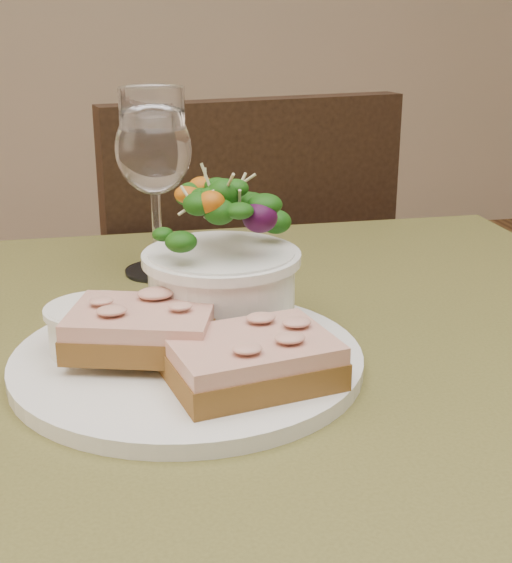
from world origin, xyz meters
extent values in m
cube|color=#4F4C22|center=(0.00, 0.00, 0.73)|extent=(0.80, 0.80, 0.04)
cylinder|color=black|center=(0.34, 0.34, 0.35)|extent=(0.05, 0.05, 0.71)
cube|color=black|center=(0.08, 0.66, 0.45)|extent=(0.49, 0.49, 0.04)
cube|color=black|center=(0.11, 0.48, 0.68)|extent=(0.42, 0.12, 0.45)
cube|color=black|center=(0.08, 0.66, 0.23)|extent=(0.42, 0.42, 0.45)
cylinder|color=white|center=(-0.04, 0.01, 0.76)|extent=(0.27, 0.27, 0.01)
cube|color=#4A2913|center=(0.00, -0.05, 0.77)|extent=(0.13, 0.10, 0.02)
cube|color=beige|center=(0.00, -0.05, 0.79)|extent=(0.12, 0.10, 0.01)
cube|color=#4A2913|center=(-0.07, 0.01, 0.78)|extent=(0.12, 0.11, 0.02)
cube|color=beige|center=(-0.07, 0.01, 0.79)|extent=(0.12, 0.10, 0.01)
cylinder|color=silver|center=(-0.11, 0.03, 0.78)|extent=(0.07, 0.07, 0.04)
cylinder|color=brown|center=(-0.11, 0.03, 0.80)|extent=(0.06, 0.06, 0.01)
cylinder|color=white|center=(0.00, 0.07, 0.79)|extent=(0.12, 0.12, 0.06)
ellipsoid|color=#113309|center=(0.00, 0.07, 0.85)|extent=(0.11, 0.11, 0.06)
ellipsoid|color=#113309|center=(-0.11, 0.08, 0.77)|extent=(0.04, 0.04, 0.01)
sphere|color=maroon|center=(-0.12, 0.07, 0.77)|extent=(0.02, 0.02, 0.02)
cylinder|color=white|center=(-0.04, 0.24, 0.75)|extent=(0.07, 0.07, 0.00)
cylinder|color=white|center=(-0.04, 0.24, 0.80)|extent=(0.01, 0.01, 0.09)
ellipsoid|color=white|center=(-0.04, 0.24, 0.88)|extent=(0.08, 0.08, 0.09)
camera|label=1|loc=(-0.10, -0.54, 1.01)|focal=50.00mm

